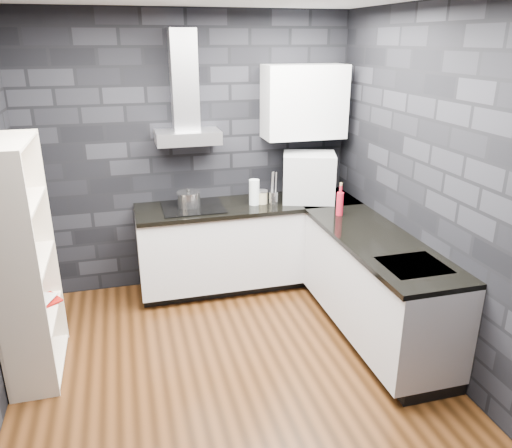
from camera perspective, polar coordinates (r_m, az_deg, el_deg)
name	(u,v)px	position (r m, az deg, el deg)	size (l,w,h in m)	color
ground	(228,365)	(4.11, -3.20, -15.81)	(3.20, 3.20, 0.00)	#442510
wall_back	(191,154)	(5.04, -7.41, 7.89)	(3.20, 0.05, 2.70)	black
wall_front	(306,324)	(2.06, 5.76, -11.27)	(3.20, 0.05, 2.70)	black
wall_right	(429,186)	(4.11, 19.18, 4.07)	(0.05, 3.20, 2.70)	black
toekick_back	(248,279)	(5.30, -0.95, -6.25)	(2.18, 0.50, 0.10)	black
toekick_right	(376,329)	(4.57, 13.53, -11.60)	(0.50, 1.78, 0.10)	black
counter_back_cab	(248,242)	(5.08, -0.86, -2.11)	(2.20, 0.60, 0.76)	silver
counter_right_cab	(376,286)	(4.34, 13.53, -6.87)	(0.60, 1.80, 0.76)	silver
counter_back_top	(249,205)	(4.94, -0.86, 2.14)	(2.20, 0.62, 0.04)	black
counter_right_top	(379,242)	(4.17, 13.86, -1.99)	(0.62, 1.80, 0.04)	black
counter_corner_top	(323,199)	(5.19, 7.71, 2.87)	(0.62, 0.62, 0.04)	black
hood_body	(188,137)	(4.80, -7.79, 9.81)	(0.60, 0.34, 0.12)	silver
hood_chimney	(184,80)	(4.81, -8.21, 15.94)	(0.24, 0.20, 0.90)	silver
upper_cabinet	(304,102)	(5.03, 5.52, 13.72)	(0.80, 0.35, 0.70)	silver
cooktop	(193,207)	(4.84, -7.22, 1.92)	(0.58, 0.50, 0.01)	black
sink_rim	(414,265)	(3.78, 17.58, -4.54)	(0.44, 0.40, 0.01)	silver
pot	(189,200)	(4.84, -7.69, 2.76)	(0.22, 0.22, 0.13)	#BCBCC1
glass_vase	(254,192)	(4.87, -0.21, 3.66)	(0.10, 0.10, 0.25)	white
storage_jar	(262,198)	(4.92, 0.73, 3.04)	(0.10, 0.10, 0.12)	tan
utensil_crock	(273,197)	(4.93, 2.00, 3.05)	(0.09, 0.09, 0.12)	#BCBCC1
appliance_garage	(309,178)	(5.00, 6.03, 5.20)	(0.50, 0.39, 0.50)	#A6A9AD
red_bottle	(340,204)	(4.64, 9.56, 2.28)	(0.06, 0.06, 0.22)	#AC1528
bookshelf	(24,263)	(4.00, -25.00, -4.08)	(0.34, 0.80, 1.80)	beige
fruit_bowl	(21,265)	(3.89, -25.31, -4.21)	(0.19, 0.19, 0.05)	white
book_red	(35,292)	(4.29, -23.93, -7.14)	(0.17, 0.02, 0.22)	maroon
book_second	(33,288)	(4.30, -24.13, -6.74)	(0.15, 0.02, 0.20)	#B2B2B2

